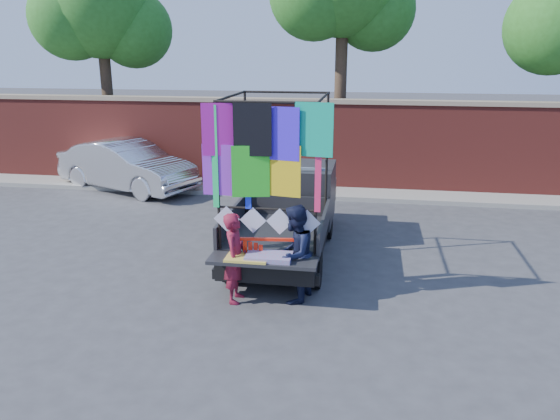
% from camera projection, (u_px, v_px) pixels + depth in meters
% --- Properties ---
extents(ground, '(90.00, 90.00, 0.00)m').
position_uv_depth(ground, '(252.00, 284.00, 9.58)').
color(ground, '#38383A').
rests_on(ground, ground).
extents(brick_wall, '(30.00, 0.45, 2.61)m').
position_uv_depth(brick_wall, '(302.00, 144.00, 15.83)').
color(brick_wall, maroon).
rests_on(brick_wall, ground).
extents(curb, '(30.00, 1.20, 0.12)m').
position_uv_depth(curb, '(298.00, 192.00, 15.53)').
color(curb, gray).
rests_on(curb, ground).
extents(tree_left, '(4.20, 3.30, 7.05)m').
position_uv_depth(tree_left, '(100.00, 10.00, 16.82)').
color(tree_left, '#38281C').
rests_on(tree_left, ground).
extents(pickup_truck, '(2.03, 5.11, 3.21)m').
position_uv_depth(pickup_truck, '(289.00, 208.00, 11.25)').
color(pickup_truck, black).
rests_on(pickup_truck, ground).
extents(sedan, '(4.61, 3.06, 1.43)m').
position_uv_depth(sedan, '(127.00, 166.00, 15.79)').
color(sedan, silver).
rests_on(sedan, ground).
extents(woman, '(0.36, 0.55, 1.49)m').
position_uv_depth(woman, '(235.00, 258.00, 8.75)').
color(woman, maroon).
rests_on(woman, ground).
extents(man, '(0.79, 0.91, 1.61)m').
position_uv_depth(man, '(295.00, 254.00, 8.74)').
color(man, '#141934').
rests_on(man, ground).
extents(streamer_bundle, '(1.01, 0.16, 0.69)m').
position_uv_depth(streamer_bundle, '(258.00, 251.00, 8.73)').
color(streamer_bundle, red).
rests_on(streamer_bundle, ground).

